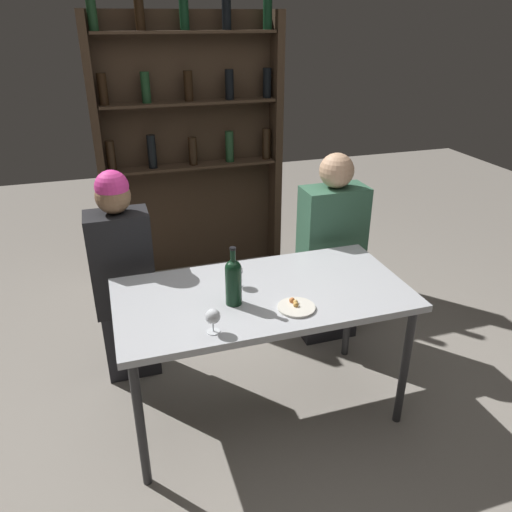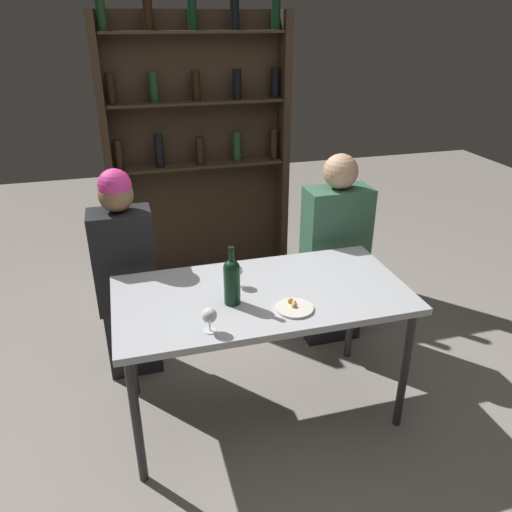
% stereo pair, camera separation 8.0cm
% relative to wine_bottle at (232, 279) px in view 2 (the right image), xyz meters
% --- Properties ---
extents(ground_plane, '(10.00, 10.00, 0.00)m').
position_rel_wine_bottle_xyz_m(ground_plane, '(0.17, 0.07, -0.90)').
color(ground_plane, gray).
extents(dining_table, '(1.50, 0.76, 0.77)m').
position_rel_wine_bottle_xyz_m(dining_table, '(0.17, 0.07, -0.20)').
color(dining_table, '#B7BABF').
rests_on(dining_table, ground_plane).
extents(wine_rack_wall, '(1.48, 0.21, 2.21)m').
position_rel_wine_bottle_xyz_m(wine_rack_wall, '(0.17, 1.93, 0.24)').
color(wine_rack_wall, '#38281C').
rests_on(wine_rack_wall, ground_plane).
extents(wine_bottle, '(0.08, 0.08, 0.30)m').
position_rel_wine_bottle_xyz_m(wine_bottle, '(0.00, 0.00, 0.00)').
color(wine_bottle, black).
rests_on(wine_bottle, dining_table).
extents(wine_glass_0, '(0.06, 0.06, 0.12)m').
position_rel_wine_bottle_xyz_m(wine_glass_0, '(0.06, 0.17, -0.05)').
color(wine_glass_0, silver).
rests_on(wine_glass_0, dining_table).
extents(wine_glass_1, '(0.07, 0.07, 0.12)m').
position_rel_wine_bottle_xyz_m(wine_glass_1, '(-0.15, -0.21, -0.05)').
color(wine_glass_1, silver).
rests_on(wine_glass_1, dining_table).
extents(food_plate_0, '(0.18, 0.18, 0.03)m').
position_rel_wine_bottle_xyz_m(food_plate_0, '(0.27, -0.14, -0.12)').
color(food_plate_0, silver).
rests_on(food_plate_0, dining_table).
extents(seated_person_left, '(0.35, 0.22, 1.31)m').
position_rel_wine_bottle_xyz_m(seated_person_left, '(-0.50, 0.65, -0.26)').
color(seated_person_left, '#26262B').
rests_on(seated_person_left, ground_plane).
extents(seated_person_right, '(0.41, 0.22, 1.30)m').
position_rel_wine_bottle_xyz_m(seated_person_right, '(0.84, 0.65, -0.29)').
color(seated_person_right, '#26262B').
rests_on(seated_person_right, ground_plane).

